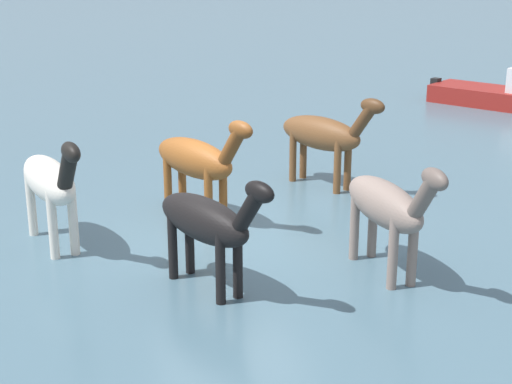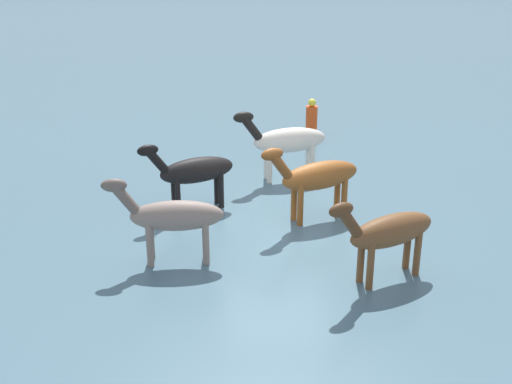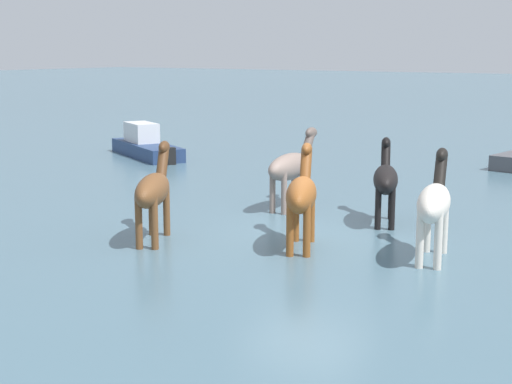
# 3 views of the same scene
# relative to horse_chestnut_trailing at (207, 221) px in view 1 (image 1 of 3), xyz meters

# --- Properties ---
(ground_plane) EXTENTS (218.45, 218.45, 0.00)m
(ground_plane) POSITION_rel_horse_chestnut_trailing_xyz_m (1.94, -0.84, -0.99)
(ground_plane) COLOR #476675
(horse_chestnut_trailing) EXTENTS (2.25, 1.30, 1.80)m
(horse_chestnut_trailing) POSITION_rel_horse_chestnut_trailing_xyz_m (0.00, 0.00, 0.00)
(horse_chestnut_trailing) COLOR black
(horse_chestnut_trailing) RESTS_ON ground_plane
(horse_pinto_flank) EXTENTS (2.32, 1.51, 1.90)m
(horse_pinto_flank) POSITION_rel_horse_chestnut_trailing_xyz_m (4.05, -3.21, 0.05)
(horse_pinto_flank) COLOR brown
(horse_pinto_flank) RESTS_ON ground_plane
(horse_dun_straggler) EXTENTS (2.43, 0.70, 1.88)m
(horse_dun_straggler) POSITION_rel_horse_chestnut_trailing_xyz_m (-0.19, -2.55, 0.04)
(horse_dun_straggler) COLOR gray
(horse_dun_straggler) RESTS_ON ground_plane
(horse_dark_mare) EXTENTS (2.39, 1.41, 1.92)m
(horse_dark_mare) POSITION_rel_horse_chestnut_trailing_xyz_m (2.86, -0.47, 0.07)
(horse_dark_mare) COLOR brown
(horse_dark_mare) RESTS_ON ground_plane
(horse_mid_herd) EXTENTS (2.49, 1.05, 1.93)m
(horse_mid_herd) POSITION_rel_horse_chestnut_trailing_xyz_m (2.24, 1.96, 0.07)
(horse_mid_herd) COLOR silver
(horse_mid_herd) RESTS_ON ground_plane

